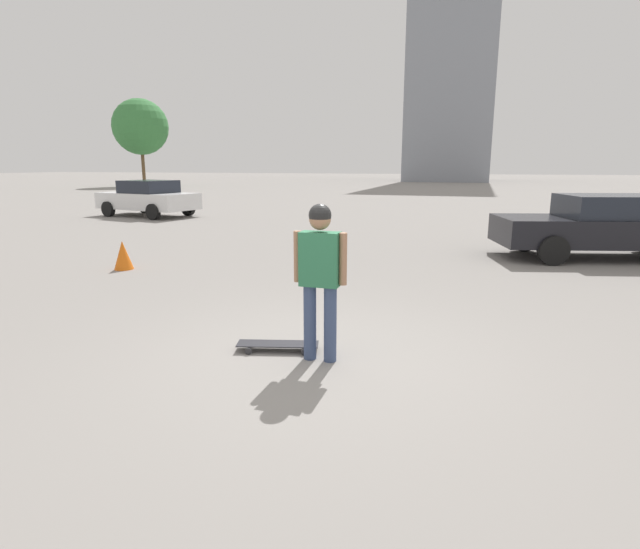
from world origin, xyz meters
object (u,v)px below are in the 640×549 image
Objects in this scene: person at (320,268)px; car_parked_far at (148,198)px; traffic_cone at (123,255)px; skateboard at (278,345)px; car_parked_near at (606,226)px.

car_parked_far is at bearing 131.76° from person.
traffic_cone is at bearing 135.23° from car_parked_far.
car_parked_near reaches higher than skateboard.
traffic_cone is (6.06, -9.24, -0.46)m from car_parked_far.
car_parked_near is at bearing 23.98° from traffic_cone.
person reaches higher than skateboard.
car_parked_far is at bearing -32.07° from car_parked_near.
car_parked_near is (4.89, 7.56, 0.67)m from skateboard.
person is 8.83m from car_parked_near.
traffic_cone is (-5.25, 3.41, -0.73)m from person.
traffic_cone is at bearing 146.94° from person.
car_parked_far is at bearing 123.27° from traffic_cone.
car_parked_far is at bearing -64.07° from skateboard.
car_parked_far is (-15.66, 4.98, 0.01)m from car_parked_near.
person is 1.10m from skateboard.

